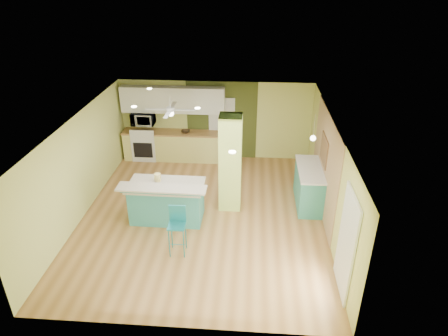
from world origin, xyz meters
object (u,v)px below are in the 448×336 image
at_px(side_counter, 309,186).
at_px(fruit_bowl, 186,131).
at_px(peninsula, 167,201).
at_px(bar_stool, 177,222).
at_px(canister, 158,177).

xyz_separation_m(side_counter, fruit_bowl, (-3.62, 2.39, 0.45)).
bearing_deg(peninsula, bar_stool, -67.17).
height_order(peninsula, bar_stool, bar_stool).
relative_size(peninsula, fruit_bowl, 7.29).
height_order(peninsula, canister, canister).
height_order(peninsula, side_counter, peninsula).
height_order(bar_stool, side_counter, bar_stool).
height_order(bar_stool, fruit_bowl, bar_stool).
distance_m(fruit_bowl, canister, 3.19).
bearing_deg(canister, side_counter, 11.75).
height_order(bar_stool, canister, canister).
distance_m(peninsula, canister, 0.62).
bearing_deg(fruit_bowl, canister, -93.00).
distance_m(peninsula, fruit_bowl, 3.40).
xyz_separation_m(peninsula, side_counter, (3.56, 0.97, 0.01)).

